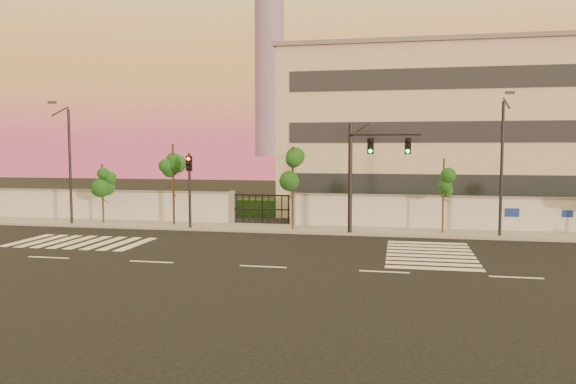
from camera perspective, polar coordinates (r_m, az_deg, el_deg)
name	(u,v)px	position (r m, az deg, el deg)	size (l,w,h in m)	color
ground	(263,267)	(23.67, -2.55, -7.60)	(120.00, 120.00, 0.00)	black
sidewalk	(305,229)	(33.79, 1.71, -3.79)	(60.00, 3.00, 0.15)	gray
perimeter_wall	(310,210)	(35.12, 2.29, -1.84)	(60.00, 0.36, 2.20)	silver
hedge_row	(332,210)	(37.70, 4.53, -1.80)	(41.00, 4.25, 1.80)	#15320F
institutional_building	(446,132)	(44.61, 15.79, 5.90)	(24.40, 12.40, 12.25)	beige
distant_skyscraper	(269,42)	(315.77, -1.91, 14.96)	(16.00, 16.00, 118.00)	slate
road_markings	(250,249)	(27.63, -3.88, -5.82)	(57.00, 7.62, 0.02)	silver
street_tree_b	(103,180)	(37.76, -18.30, 1.18)	(1.50, 1.19, 3.94)	#382314
street_tree_c	(174,166)	(35.86, -11.55, 2.61)	(1.63, 1.30, 5.19)	#382314
street_tree_d	(293,169)	(33.10, 0.53, 2.35)	(1.54, 1.22, 5.04)	#382314
street_tree_e	(444,179)	(32.85, 15.56, 1.27)	(1.34, 1.07, 4.34)	#382314
traffic_signal_main	(364,165)	(31.80, 7.78, 2.75)	(3.99, 0.77, 6.33)	black
traffic_signal_secondary	(189,181)	(34.13, -9.98, 1.07)	(0.36, 0.35, 4.65)	black
streetlight_west	(68,160)	(37.92, -21.41, 3.03)	(0.46, 1.86, 7.73)	black
streetlight_east	(502,161)	(32.46, 20.95, 2.93)	(0.47, 1.88, 7.83)	black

